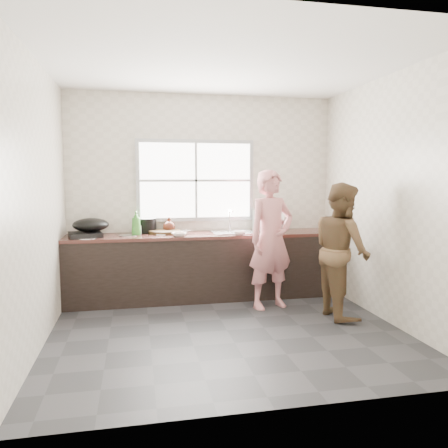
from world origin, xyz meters
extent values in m
cube|color=#2C2C2E|center=(0.00, 0.00, -0.01)|extent=(3.60, 3.20, 0.01)
cube|color=silver|center=(0.00, 0.00, 2.71)|extent=(3.60, 3.20, 0.01)
cube|color=beige|center=(0.00, 1.60, 1.35)|extent=(3.60, 0.01, 2.70)
cube|color=silver|center=(-1.80, 0.00, 1.35)|extent=(0.01, 3.20, 2.70)
cube|color=silver|center=(1.80, 0.00, 1.35)|extent=(0.01, 3.20, 2.70)
cube|color=beige|center=(0.00, -1.60, 1.35)|extent=(3.60, 0.01, 2.70)
cube|color=black|center=(0.00, 1.29, 0.41)|extent=(3.60, 0.62, 0.82)
cube|color=#3C1E18|center=(0.00, 1.29, 0.84)|extent=(3.60, 0.64, 0.04)
cube|color=silver|center=(0.35, 1.29, 0.86)|extent=(0.55, 0.45, 0.02)
cylinder|color=silver|center=(0.35, 1.49, 1.01)|extent=(0.02, 0.02, 0.30)
cube|color=#9EA0A5|center=(-0.10, 1.59, 1.55)|extent=(1.60, 0.05, 1.10)
cube|color=white|center=(-0.10, 1.57, 1.55)|extent=(1.50, 0.01, 1.00)
imported|color=#D88183|center=(0.70, 0.71, 0.79)|extent=(0.66, 0.53, 1.57)
imported|color=brown|center=(1.39, 0.23, 0.77)|extent=(0.58, 0.75, 1.54)
cylinder|color=#302313|center=(-0.54, 1.39, 0.88)|extent=(0.49, 0.49, 0.04)
cube|color=#BABEC2|center=(-0.29, 1.28, 0.90)|extent=(0.19, 0.18, 0.01)
imported|color=white|center=(-0.38, 1.08, 0.88)|extent=(0.20, 0.20, 0.05)
imported|color=white|center=(0.83, 1.11, 0.89)|extent=(0.19, 0.19, 0.05)
imported|color=white|center=(0.39, 1.08, 0.89)|extent=(0.25, 0.25, 0.06)
cylinder|color=black|center=(-0.78, 1.52, 0.96)|extent=(0.32, 0.32, 0.19)
cylinder|color=white|center=(-0.58, 1.27, 0.87)|extent=(0.25, 0.25, 0.02)
imported|color=#36862B|center=(-0.91, 1.30, 1.02)|extent=(0.13, 0.13, 0.31)
imported|color=#4E2513|center=(-0.81, 1.52, 0.94)|extent=(0.09, 0.09, 0.17)
imported|color=#451B11|center=(-0.48, 1.50, 0.96)|extent=(0.19, 0.19, 0.19)
cylinder|color=white|center=(-0.88, 1.39, 0.92)|extent=(0.09, 0.09, 0.11)
cube|color=black|center=(-1.53, 1.26, 0.89)|extent=(0.45, 0.45, 0.06)
ellipsoid|color=black|center=(-1.47, 1.31, 1.00)|extent=(0.51, 0.51, 0.17)
cube|color=white|center=(0.84, 1.27, 1.02)|extent=(0.49, 0.42, 0.31)
cylinder|color=#A9AAB0|center=(-1.49, 1.09, 0.87)|extent=(0.23, 0.23, 0.01)
cylinder|color=#A8ABAE|center=(-1.01, 1.25, 0.87)|extent=(0.26, 0.26, 0.01)
camera|label=1|loc=(-0.92, -4.32, 1.60)|focal=35.00mm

